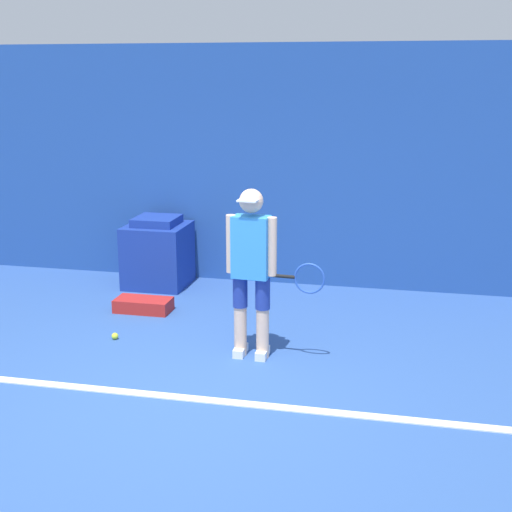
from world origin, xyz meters
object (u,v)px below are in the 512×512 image
(tennis_ball, at_px, (115,336))
(covered_chair, at_px, (158,253))
(equipment_bag, at_px, (143,305))
(tennis_player, at_px, (252,266))

(tennis_ball, bearing_deg, covered_chair, 96.73)
(covered_chair, bearing_deg, equipment_bag, -79.51)
(tennis_player, height_order, equipment_bag, tennis_player)
(tennis_ball, xyz_separation_m, covered_chair, (-0.23, 1.91, 0.38))
(covered_chair, height_order, equipment_bag, covered_chair)
(tennis_player, xyz_separation_m, tennis_ball, (-1.46, 0.13, -0.86))
(tennis_ball, bearing_deg, tennis_player, -4.93)
(tennis_player, xyz_separation_m, covered_chair, (-1.69, 2.04, -0.48))
(tennis_player, bearing_deg, covered_chair, 133.79)
(tennis_player, height_order, tennis_ball, tennis_player)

